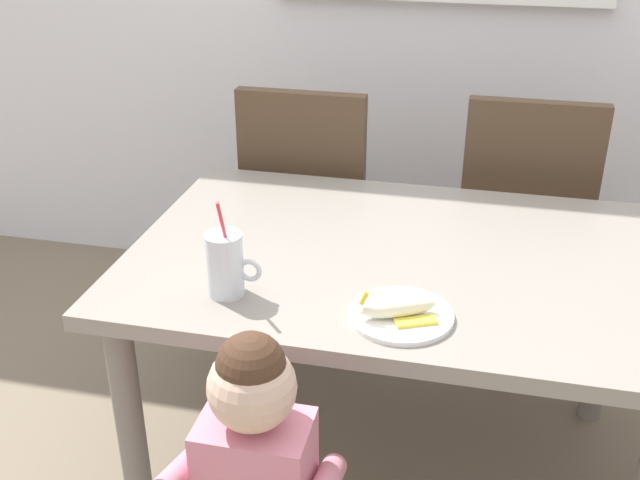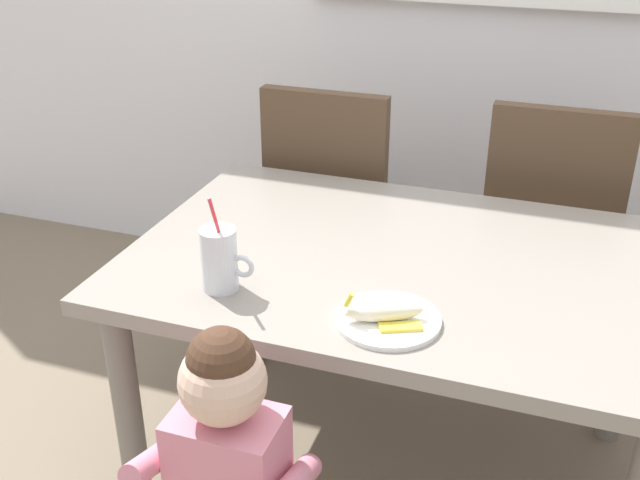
# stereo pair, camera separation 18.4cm
# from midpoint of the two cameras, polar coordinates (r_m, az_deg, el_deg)

# --- Properties ---
(ground_plane) EXTENTS (24.00, 24.00, 0.00)m
(ground_plane) POSITION_cam_midpoint_polar(r_m,az_deg,el_deg) (2.32, 7.66, -17.08)
(ground_plane) COLOR #7A6B56
(dining_table) EXTENTS (1.35, 0.92, 0.71)m
(dining_table) POSITION_cam_midpoint_polar(r_m,az_deg,el_deg) (1.95, 8.74, -3.79)
(dining_table) COLOR gray
(dining_table) RESTS_ON ground
(dining_chair_left) EXTENTS (0.44, 0.45, 0.96)m
(dining_chair_left) POSITION_cam_midpoint_polar(r_m,az_deg,el_deg) (2.63, 3.11, 2.94)
(dining_chair_left) COLOR #4C3826
(dining_chair_left) RESTS_ON ground
(dining_chair_right) EXTENTS (0.44, 0.44, 0.96)m
(dining_chair_right) POSITION_cam_midpoint_polar(r_m,az_deg,el_deg) (2.60, 18.97, 1.16)
(dining_chair_right) COLOR #4C3826
(dining_chair_right) RESTS_ON ground
(toddler_standing) EXTENTS (0.33, 0.24, 0.84)m
(toddler_standing) POSITION_cam_midpoint_polar(r_m,az_deg,el_deg) (1.57, -3.51, -16.57)
(toddler_standing) COLOR #3F4760
(toddler_standing) RESTS_ON ground
(milk_cup) EXTENTS (0.13, 0.09, 0.25)m
(milk_cup) POSITION_cam_midpoint_polar(r_m,az_deg,el_deg) (1.72, -4.55, -1.80)
(milk_cup) COLOR silver
(milk_cup) RESTS_ON dining_table
(snack_plate) EXTENTS (0.23, 0.23, 0.01)m
(snack_plate) POSITION_cam_midpoint_polar(r_m,az_deg,el_deg) (1.64, 8.36, -6.07)
(snack_plate) COLOR white
(snack_plate) RESTS_ON dining_table
(peeled_banana) EXTENTS (0.18, 0.13, 0.07)m
(peeled_banana) POSITION_cam_midpoint_polar(r_m,az_deg,el_deg) (1.61, 8.19, -5.53)
(peeled_banana) COLOR #F4EAC6
(peeled_banana) RESTS_ON snack_plate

